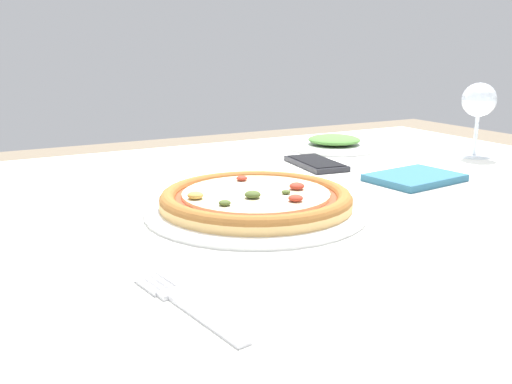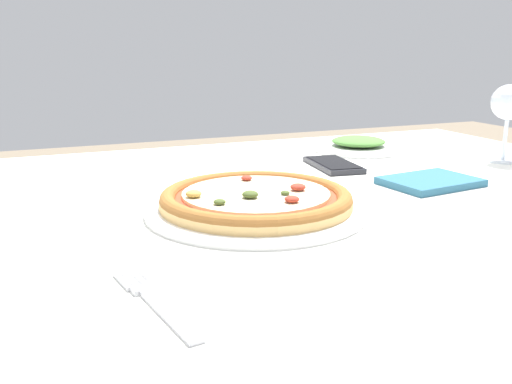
{
  "view_description": "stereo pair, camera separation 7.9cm",
  "coord_description": "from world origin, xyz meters",
  "px_view_note": "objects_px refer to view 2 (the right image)",
  "views": [
    {
      "loc": [
        -0.49,
        -0.71,
        0.97
      ],
      "look_at": [
        -0.12,
        -0.04,
        0.77
      ],
      "focal_mm": 40.0,
      "sensor_mm": 36.0,
      "label": 1
    },
    {
      "loc": [
        -0.41,
        -0.74,
        0.97
      ],
      "look_at": [
        -0.12,
        -0.04,
        0.77
      ],
      "focal_mm": 40.0,
      "sensor_mm": 36.0,
      "label": 2
    }
  ],
  "objects_px": {
    "cell_phone": "(333,165)",
    "side_plate": "(358,145)",
    "dining_table": "(320,249)",
    "fork": "(155,300)",
    "pizza_plate": "(256,201)",
    "wine_glass_far_left": "(509,106)"
  },
  "relations": [
    {
      "from": "dining_table",
      "to": "fork",
      "type": "xyz_separation_m",
      "value": [
        -0.32,
        -0.27,
        0.09
      ]
    },
    {
      "from": "fork",
      "to": "side_plate",
      "type": "relative_size",
      "value": 0.85
    },
    {
      "from": "pizza_plate",
      "to": "wine_glass_far_left",
      "type": "xyz_separation_m",
      "value": [
        0.6,
        0.15,
        0.09
      ]
    },
    {
      "from": "fork",
      "to": "cell_phone",
      "type": "relative_size",
      "value": 1.12
    },
    {
      "from": "cell_phone",
      "to": "side_plate",
      "type": "xyz_separation_m",
      "value": [
        0.14,
        0.14,
        0.01
      ]
    },
    {
      "from": "wine_glass_far_left",
      "to": "cell_phone",
      "type": "relative_size",
      "value": 1.01
    },
    {
      "from": "dining_table",
      "to": "pizza_plate",
      "type": "height_order",
      "value": "pizza_plate"
    },
    {
      "from": "dining_table",
      "to": "cell_phone",
      "type": "distance_m",
      "value": 0.24
    },
    {
      "from": "pizza_plate",
      "to": "side_plate",
      "type": "height_order",
      "value": "pizza_plate"
    },
    {
      "from": "side_plate",
      "to": "cell_phone",
      "type": "bearing_deg",
      "value": -136.1
    },
    {
      "from": "pizza_plate",
      "to": "wine_glass_far_left",
      "type": "height_order",
      "value": "wine_glass_far_left"
    },
    {
      "from": "pizza_plate",
      "to": "side_plate",
      "type": "distance_m",
      "value": 0.53
    },
    {
      "from": "fork",
      "to": "cell_phone",
      "type": "height_order",
      "value": "cell_phone"
    },
    {
      "from": "wine_glass_far_left",
      "to": "cell_phone",
      "type": "bearing_deg",
      "value": 167.65
    },
    {
      "from": "pizza_plate",
      "to": "fork",
      "type": "height_order",
      "value": "pizza_plate"
    },
    {
      "from": "side_plate",
      "to": "dining_table",
      "type": "bearing_deg",
      "value": -129.95
    },
    {
      "from": "pizza_plate",
      "to": "side_plate",
      "type": "bearing_deg",
      "value": 42.44
    },
    {
      "from": "wine_glass_far_left",
      "to": "cell_phone",
      "type": "xyz_separation_m",
      "value": [
        -0.35,
        0.08,
        -0.1
      ]
    },
    {
      "from": "dining_table",
      "to": "fork",
      "type": "height_order",
      "value": "fork"
    },
    {
      "from": "dining_table",
      "to": "pizza_plate",
      "type": "distance_m",
      "value": 0.16
    },
    {
      "from": "cell_phone",
      "to": "side_plate",
      "type": "distance_m",
      "value": 0.2
    },
    {
      "from": "fork",
      "to": "dining_table",
      "type": "bearing_deg",
      "value": 39.91
    }
  ]
}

